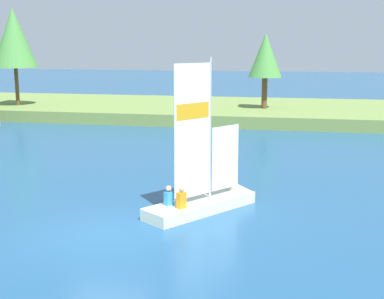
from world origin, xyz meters
The scene contains 5 objects.
ground_plane centered at (0.00, 0.00, 0.00)m, with size 200.00×200.00×0.00m, color navy.
shore_bank centered at (0.00, 27.57, 0.43)m, with size 80.00×13.48×0.86m, color olive.
shoreline_tree_midleft centered at (-16.26, 24.14, 6.15)m, with size 3.46×3.46×7.61m.
shoreline_tree_centre centered at (3.20, 25.89, 4.81)m, with size 2.50×2.50×5.64m.
sailboat centered at (2.88, 3.38, 0.44)m, with size 3.81×4.56×5.59m.
Camera 1 is at (5.53, -14.29, 5.65)m, focal length 49.16 mm.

